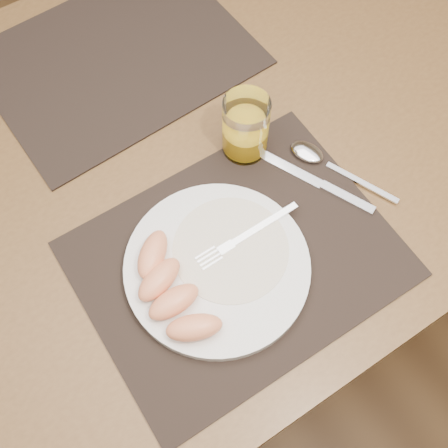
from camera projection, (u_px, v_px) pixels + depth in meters
ground at (194, 297)px, 1.59m from camera, size 5.00×5.00×0.00m
table at (176, 176)px, 0.99m from camera, size 1.40×0.90×0.75m
placemat_near at (238, 259)px, 0.83m from camera, size 0.45×0.35×0.00m
placemat_far at (118, 58)px, 1.00m from camera, size 0.47×0.37×0.00m
plate at (217, 267)px, 0.81m from camera, size 0.27×0.27×0.02m
plate_dressing at (231, 249)px, 0.82m from camera, size 0.17×0.17×0.00m
fork at (240, 239)px, 0.82m from camera, size 0.17×0.02×0.00m
knife at (321, 184)px, 0.88m from camera, size 0.11×0.21×0.01m
spoon at (315, 156)px, 0.90m from camera, size 0.10×0.18×0.01m
juice_glass at (245, 129)px, 0.87m from camera, size 0.07×0.07×0.11m
grapefruit_wedges at (170, 290)px, 0.77m from camera, size 0.09×0.19×0.03m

